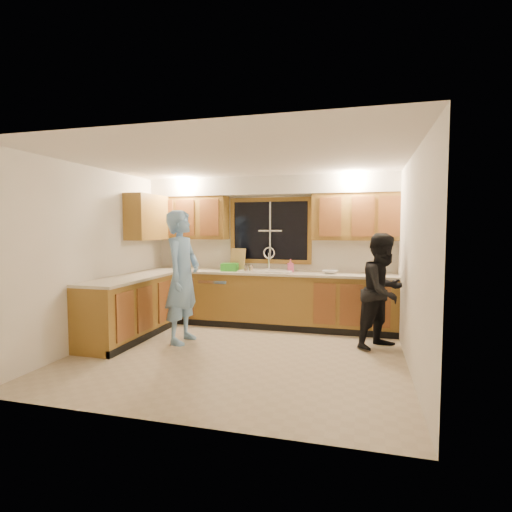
% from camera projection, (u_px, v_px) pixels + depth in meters
% --- Properties ---
extents(floor, '(4.20, 4.20, 0.00)m').
position_uv_depth(floor, '(237.00, 354.00, 5.20)').
color(floor, '#B5A58B').
rests_on(floor, ground).
extents(ceiling, '(4.20, 4.20, 0.00)m').
position_uv_depth(ceiling, '(237.00, 160.00, 5.02)').
color(ceiling, white).
extents(wall_back, '(4.20, 0.00, 4.20)m').
position_uv_depth(wall_back, '(270.00, 251.00, 6.94)').
color(wall_back, white).
rests_on(wall_back, ground).
extents(wall_left, '(0.00, 3.80, 3.80)m').
position_uv_depth(wall_left, '(96.00, 256.00, 5.66)').
color(wall_left, white).
rests_on(wall_left, ground).
extents(wall_right, '(0.00, 3.80, 3.80)m').
position_uv_depth(wall_right, '(412.00, 263.00, 4.57)').
color(wall_right, white).
rests_on(wall_right, ground).
extents(base_cabinets_back, '(4.20, 0.60, 0.88)m').
position_uv_depth(base_cabinets_back, '(266.00, 300.00, 6.71)').
color(base_cabinets_back, olive).
rests_on(base_cabinets_back, ground).
extents(base_cabinets_left, '(0.60, 1.90, 0.88)m').
position_uv_depth(base_cabinets_left, '(130.00, 309.00, 5.97)').
color(base_cabinets_left, olive).
rests_on(base_cabinets_left, ground).
extents(countertop_back, '(4.20, 0.63, 0.04)m').
position_uv_depth(countertop_back, '(266.00, 273.00, 6.66)').
color(countertop_back, beige).
rests_on(countertop_back, base_cabinets_back).
extents(countertop_left, '(0.63, 1.90, 0.04)m').
position_uv_depth(countertop_left, '(130.00, 278.00, 5.94)').
color(countertop_left, beige).
rests_on(countertop_left, base_cabinets_left).
extents(upper_cabinets_left, '(1.35, 0.33, 0.75)m').
position_uv_depth(upper_cabinets_left, '(191.00, 218.00, 7.11)').
color(upper_cabinets_left, olive).
rests_on(upper_cabinets_left, wall_back).
extents(upper_cabinets_right, '(1.35, 0.33, 0.75)m').
position_uv_depth(upper_cabinets_right, '(355.00, 217.00, 6.38)').
color(upper_cabinets_right, olive).
rests_on(upper_cabinets_right, wall_back).
extents(upper_cabinets_return, '(0.33, 0.90, 0.75)m').
position_uv_depth(upper_cabinets_return, '(147.00, 217.00, 6.65)').
color(upper_cabinets_return, olive).
rests_on(upper_cabinets_return, wall_left).
extents(soffit, '(4.20, 0.35, 0.30)m').
position_uv_depth(soffit, '(268.00, 186.00, 6.70)').
color(soffit, silver).
rests_on(soffit, wall_back).
extents(window_frame, '(1.44, 0.03, 1.14)m').
position_uv_depth(window_frame, '(270.00, 231.00, 6.91)').
color(window_frame, black).
rests_on(window_frame, wall_back).
extents(sink, '(0.86, 0.52, 0.57)m').
position_uv_depth(sink, '(266.00, 275.00, 6.69)').
color(sink, white).
rests_on(sink, countertop_back).
extents(dishwasher, '(0.60, 0.56, 0.82)m').
position_uv_depth(dishwasher, '(219.00, 299.00, 6.92)').
color(dishwasher, silver).
rests_on(dishwasher, floor).
extents(stove, '(0.58, 0.75, 0.90)m').
position_uv_depth(stove, '(106.00, 316.00, 5.42)').
color(stove, silver).
rests_on(stove, floor).
extents(man, '(0.48, 0.71, 1.90)m').
position_uv_depth(man, '(182.00, 277.00, 5.72)').
color(man, '#77A9E0').
rests_on(man, floor).
extents(woman, '(0.95, 0.97, 1.58)m').
position_uv_depth(woman, '(383.00, 291.00, 5.45)').
color(woman, black).
rests_on(woman, floor).
extents(knife_block, '(0.12, 0.10, 0.20)m').
position_uv_depth(knife_block, '(176.00, 263.00, 7.19)').
color(knife_block, brown).
rests_on(knife_block, countertop_back).
extents(cutting_board, '(0.29, 0.15, 0.37)m').
position_uv_depth(cutting_board, '(238.00, 259.00, 6.95)').
color(cutting_board, tan).
rests_on(cutting_board, countertop_back).
extents(dish_crate, '(0.31, 0.30, 0.13)m').
position_uv_depth(dish_crate, '(230.00, 267.00, 6.78)').
color(dish_crate, green).
rests_on(dish_crate, countertop_back).
extents(soap_bottle, '(0.12, 0.12, 0.21)m').
position_uv_depth(soap_bottle, '(290.00, 265.00, 6.64)').
color(soap_bottle, '#DE5485').
rests_on(soap_bottle, countertop_back).
extents(bowl, '(0.30, 0.30, 0.06)m').
position_uv_depth(bowl, '(330.00, 272.00, 6.33)').
color(bowl, silver).
rests_on(bowl, countertop_back).
extents(can_left, '(0.07, 0.07, 0.12)m').
position_uv_depth(can_left, '(251.00, 269.00, 6.54)').
color(can_left, '#C0AF94').
rests_on(can_left, countertop_back).
extents(can_right, '(0.07, 0.07, 0.12)m').
position_uv_depth(can_right, '(246.00, 269.00, 6.53)').
color(can_right, '#C0AF94').
rests_on(can_right, countertop_back).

